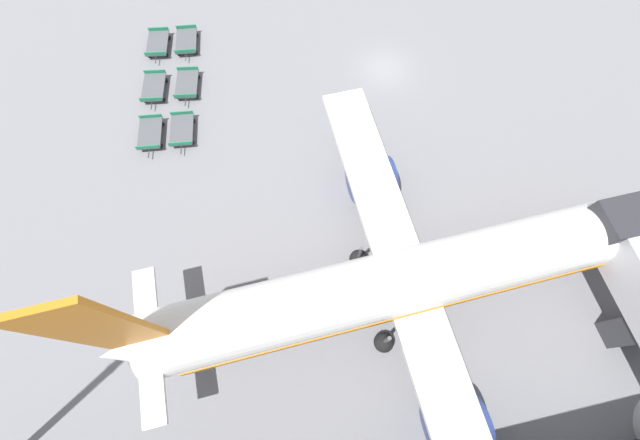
# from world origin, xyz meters

# --- Properties ---
(ground_plane) EXTENTS (500.00, 500.00, 0.00)m
(ground_plane) POSITION_xyz_m (0.00, 0.00, 0.00)
(ground_plane) COLOR gray
(airplane) EXTENTS (29.35, 37.25, 13.68)m
(airplane) POSITION_xyz_m (18.93, -3.66, 3.55)
(airplane) COLOR white
(airplane) RESTS_ON ground_plane
(baggage_dolly_row_near_col_a) EXTENTS (3.76, 2.18, 0.92)m
(baggage_dolly_row_near_col_a) POSITION_xyz_m (-6.45, -18.83, 0.49)
(baggage_dolly_row_near_col_a) COLOR #515459
(baggage_dolly_row_near_col_a) RESTS_ON ground_plane
(baggage_dolly_row_near_col_b) EXTENTS (3.76, 2.20, 0.92)m
(baggage_dolly_row_near_col_b) POSITION_xyz_m (-1.59, -19.38, 0.49)
(baggage_dolly_row_near_col_b) COLOR #515459
(baggage_dolly_row_near_col_b) RESTS_ON ground_plane
(baggage_dolly_row_near_col_c) EXTENTS (3.74, 2.09, 0.92)m
(baggage_dolly_row_near_col_c) POSITION_xyz_m (2.96, -19.86, 0.49)
(baggage_dolly_row_near_col_c) COLOR #515459
(baggage_dolly_row_near_col_c) RESTS_ON ground_plane
(baggage_dolly_row_mid_a_col_a) EXTENTS (3.74, 2.08, 0.92)m
(baggage_dolly_row_mid_a_col_a) POSITION_xyz_m (-6.21, -16.36, 0.49)
(baggage_dolly_row_mid_a_col_a) COLOR #515459
(baggage_dolly_row_mid_a_col_a) RESTS_ON ground_plane
(baggage_dolly_row_mid_a_col_b) EXTENTS (3.76, 2.20, 0.92)m
(baggage_dolly_row_mid_a_col_b) POSITION_xyz_m (-1.38, -16.68, 0.49)
(baggage_dolly_row_mid_a_col_b) COLOR #515459
(baggage_dolly_row_mid_a_col_b) RESTS_ON ground_plane
(baggage_dolly_row_mid_a_col_c) EXTENTS (3.75, 2.09, 0.92)m
(baggage_dolly_row_mid_a_col_c) POSITION_xyz_m (3.15, -17.42, 0.49)
(baggage_dolly_row_mid_a_col_c) COLOR #515459
(baggage_dolly_row_mid_a_col_c) RESTS_ON ground_plane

